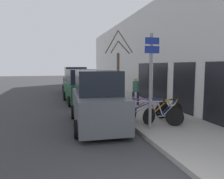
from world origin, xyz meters
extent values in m
plane|color=#333335|center=(0.00, 11.20, 0.00)|extent=(80.00, 80.00, 0.00)
cube|color=gray|center=(2.60, 14.00, 0.07)|extent=(3.20, 32.00, 0.15)
cube|color=silver|center=(4.35, 14.00, 3.25)|extent=(0.20, 32.00, 6.50)
cube|color=black|center=(4.23, 3.99, 1.38)|extent=(0.03, 1.82, 2.46)
cube|color=black|center=(4.23, 6.48, 1.38)|extent=(0.03, 1.82, 2.46)
cube|color=black|center=(4.23, 8.98, 1.38)|extent=(0.03, 1.82, 2.46)
cube|color=black|center=(4.23, 11.48, 1.38)|extent=(0.03, 1.82, 2.46)
cylinder|color=gray|center=(1.49, 4.28, 1.86)|extent=(0.12, 0.12, 3.43)
cube|color=navy|center=(1.49, 4.21, 3.31)|extent=(0.53, 0.02, 0.23)
cube|color=navy|center=(1.49, 4.21, 3.01)|extent=(0.55, 0.02, 0.26)
cylinder|color=black|center=(0.91, 5.15, 0.50)|extent=(0.64, 0.35, 0.70)
cylinder|color=black|center=(2.53, 4.31, 0.50)|extent=(0.64, 0.35, 0.70)
cylinder|color=#B7B7BC|center=(1.52, 4.83, 0.82)|extent=(0.92, 0.50, 0.57)
cylinder|color=#B7B7BC|center=(1.60, 4.79, 1.06)|extent=(1.07, 0.58, 0.09)
cylinder|color=#B7B7BC|center=(2.04, 4.56, 0.79)|extent=(0.21, 0.13, 0.50)
cylinder|color=#B7B7BC|center=(2.25, 4.46, 0.52)|extent=(0.58, 0.32, 0.08)
cylinder|color=#B7B7BC|center=(2.33, 4.42, 0.77)|extent=(0.44, 0.24, 0.56)
cylinder|color=#B7B7BC|center=(0.99, 5.11, 0.79)|extent=(0.20, 0.13, 0.60)
cube|color=black|center=(2.12, 4.52, 1.06)|extent=(0.21, 0.16, 0.04)
cylinder|color=#99999E|center=(1.07, 5.06, 1.09)|extent=(0.22, 0.40, 0.02)
cylinder|color=black|center=(1.67, 4.74, 0.48)|extent=(0.63, 0.28, 0.67)
cylinder|color=black|center=(3.27, 5.37, 0.48)|extent=(0.63, 0.28, 0.67)
cylinder|color=orange|center=(2.27, 4.97, 0.79)|extent=(0.91, 0.39, 0.55)
cylinder|color=orange|center=(2.35, 5.01, 1.03)|extent=(1.06, 0.45, 0.09)
cylinder|color=orange|center=(2.79, 5.18, 0.77)|extent=(0.21, 0.11, 0.48)
cylinder|color=orange|center=(2.99, 5.26, 0.51)|extent=(0.58, 0.25, 0.08)
cylinder|color=orange|center=(3.07, 5.29, 0.74)|extent=(0.43, 0.19, 0.54)
cylinder|color=orange|center=(1.75, 4.77, 0.77)|extent=(0.20, 0.11, 0.58)
cube|color=black|center=(2.87, 5.21, 1.02)|extent=(0.22, 0.15, 0.04)
cylinder|color=#99999E|center=(1.83, 4.80, 1.05)|extent=(0.18, 0.42, 0.02)
cylinder|color=black|center=(1.18, 5.78, 0.50)|extent=(0.60, 0.43, 0.70)
cylinder|color=black|center=(2.72, 4.70, 0.50)|extent=(0.60, 0.43, 0.70)
cylinder|color=#1E4799|center=(1.76, 5.37, 0.83)|extent=(0.88, 0.63, 0.58)
cylinder|color=#1E4799|center=(1.83, 5.32, 1.07)|extent=(1.02, 0.73, 0.09)
cylinder|color=#1E4799|center=(2.26, 5.02, 0.80)|extent=(0.20, 0.16, 0.50)
cylinder|color=#1E4799|center=(2.45, 4.89, 0.53)|extent=(0.56, 0.40, 0.08)
cylinder|color=#1E4799|center=(2.53, 4.83, 0.77)|extent=(0.42, 0.31, 0.56)
cylinder|color=#1E4799|center=(1.26, 5.72, 0.80)|extent=(0.20, 0.15, 0.61)
cube|color=black|center=(2.33, 4.97, 1.07)|extent=(0.21, 0.18, 0.04)
cylinder|color=#99999E|center=(1.33, 5.67, 1.10)|extent=(0.27, 0.37, 0.02)
cylinder|color=black|center=(0.93, 5.34, 0.50)|extent=(0.70, 0.11, 0.70)
cylinder|color=black|center=(2.65, 5.53, 0.50)|extent=(0.70, 0.11, 0.70)
cylinder|color=#8C1E72|center=(1.57, 5.41, 0.82)|extent=(0.97, 0.14, 0.57)
cylinder|color=#8C1E72|center=(1.66, 5.42, 1.06)|extent=(1.12, 0.16, 0.09)
cylinder|color=#8C1E72|center=(2.13, 5.48, 0.79)|extent=(0.21, 0.06, 0.50)
cylinder|color=#8C1E72|center=(2.35, 5.50, 0.52)|extent=(0.61, 0.10, 0.08)
cylinder|color=#8C1E72|center=(2.43, 5.51, 0.77)|extent=(0.45, 0.08, 0.56)
cylinder|color=#8C1E72|center=(1.02, 5.35, 0.79)|extent=(0.21, 0.05, 0.60)
cube|color=black|center=(2.22, 5.49, 1.06)|extent=(0.21, 0.10, 0.04)
cylinder|color=#99999E|center=(1.10, 5.36, 1.09)|extent=(0.07, 0.44, 0.02)
cube|color=#51565B|center=(-0.22, 5.66, 0.76)|extent=(1.93, 4.54, 1.17)
cube|color=black|center=(-0.23, 5.49, 1.80)|extent=(1.68, 2.39, 0.91)
cylinder|color=black|center=(-1.06, 7.09, 0.31)|extent=(0.24, 0.63, 0.63)
cylinder|color=black|center=(0.71, 7.02, 0.31)|extent=(0.24, 0.63, 0.63)
cylinder|color=black|center=(-1.16, 4.31, 0.31)|extent=(0.24, 0.63, 0.63)
cylinder|color=black|center=(0.61, 4.24, 0.31)|extent=(0.24, 0.63, 0.63)
cube|color=#144728|center=(-0.22, 11.50, 0.73)|extent=(2.09, 4.25, 1.11)
cube|color=black|center=(-0.21, 11.34, 1.74)|extent=(1.77, 2.26, 0.92)
cylinder|color=black|center=(-1.21, 12.72, 0.31)|extent=(0.26, 0.64, 0.63)
cylinder|color=black|center=(0.60, 12.84, 0.31)|extent=(0.26, 0.64, 0.63)
cylinder|color=black|center=(-1.04, 10.16, 0.31)|extent=(0.26, 0.64, 0.63)
cylinder|color=black|center=(0.77, 10.28, 0.31)|extent=(0.26, 0.64, 0.63)
cube|color=black|center=(-0.13, 16.73, 0.75)|extent=(1.97, 4.60, 1.16)
cube|color=black|center=(-0.13, 16.54, 1.82)|extent=(1.74, 2.41, 0.99)
cylinder|color=black|center=(-1.10, 18.12, 0.30)|extent=(0.23, 0.60, 0.60)
cylinder|color=black|center=(0.79, 18.16, 0.30)|extent=(0.23, 0.60, 0.60)
cylinder|color=black|center=(-1.05, 15.29, 0.30)|extent=(0.23, 0.60, 0.60)
cylinder|color=black|center=(0.84, 15.33, 0.30)|extent=(0.23, 0.60, 0.60)
cylinder|color=#1E2338|center=(2.81, 8.87, 0.54)|extent=(0.15, 0.15, 0.78)
cylinder|color=#1E2338|center=(2.54, 8.90, 0.54)|extent=(0.15, 0.15, 0.78)
cylinder|color=#33664C|center=(2.67, 8.89, 1.24)|extent=(0.36, 0.36, 0.62)
sphere|color=tan|center=(2.67, 8.89, 1.65)|extent=(0.21, 0.21, 0.21)
cylinder|color=brown|center=(1.38, 8.11, 1.62)|extent=(0.14, 0.14, 2.95)
cylinder|color=brown|center=(1.09, 8.36, 3.68)|extent=(0.65, 0.58, 1.20)
cylinder|color=brown|center=(1.72, 8.20, 3.41)|extent=(0.74, 0.25, 0.66)
cylinder|color=brown|center=(1.15, 7.96, 3.40)|extent=(0.53, 0.36, 0.66)
cylinder|color=brown|center=(1.63, 7.72, 3.67)|extent=(0.58, 0.84, 1.18)
camera|label=1|loc=(-1.82, -2.96, 2.46)|focal=35.00mm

